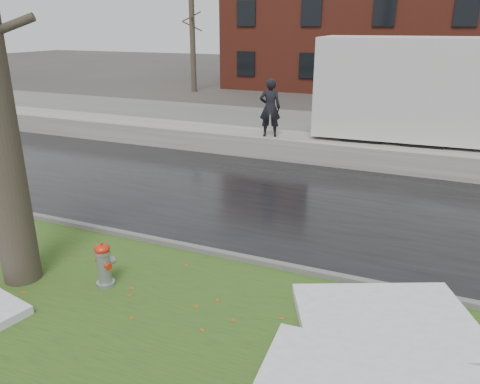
% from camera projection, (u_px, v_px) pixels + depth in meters
% --- Properties ---
extents(ground, '(120.00, 120.00, 0.00)m').
position_uv_depth(ground, '(198.00, 282.00, 8.37)').
color(ground, '#47423D').
rests_on(ground, ground).
extents(verge, '(60.00, 4.50, 0.04)m').
position_uv_depth(verge, '(161.00, 319.00, 7.28)').
color(verge, '#274A18').
rests_on(verge, ground).
extents(road, '(60.00, 7.00, 0.03)m').
position_uv_depth(road, '(279.00, 199.00, 12.25)').
color(road, black).
rests_on(road, ground).
extents(parking_lot, '(60.00, 9.00, 0.03)m').
position_uv_depth(parking_lot, '(344.00, 134.00, 19.60)').
color(parking_lot, slate).
rests_on(parking_lot, ground).
extents(curb, '(60.00, 0.15, 0.14)m').
position_uv_depth(curb, '(222.00, 255.00, 9.21)').
color(curb, slate).
rests_on(curb, ground).
extents(snowbank, '(60.00, 1.60, 0.75)m').
position_uv_depth(snowbank, '(319.00, 149.00, 15.76)').
color(snowbank, '#AEAA9F').
rests_on(snowbank, ground).
extents(brick_building, '(26.00, 12.00, 10.00)m').
position_uv_depth(brick_building, '(429.00, 14.00, 31.87)').
color(brick_building, maroon).
rests_on(brick_building, ground).
extents(bg_tree_left, '(1.40, 1.62, 6.50)m').
position_uv_depth(bg_tree_left, '(193.00, 40.00, 30.70)').
color(bg_tree_left, brown).
rests_on(bg_tree_left, ground).
extents(bg_tree_center, '(1.40, 1.62, 6.50)m').
position_uv_depth(bg_tree_center, '(298.00, 40.00, 31.94)').
color(bg_tree_center, brown).
rests_on(bg_tree_center, ground).
extents(fire_hydrant, '(0.40, 0.38, 0.82)m').
position_uv_depth(fire_hydrant, '(104.00, 262.00, 8.06)').
color(fire_hydrant, gray).
rests_on(fire_hydrant, verge).
extents(box_truck, '(11.99, 3.30, 3.98)m').
position_uv_depth(box_truck, '(458.00, 99.00, 14.85)').
color(box_truck, black).
rests_on(box_truck, ground).
extents(worker, '(0.82, 0.67, 1.93)m').
position_uv_depth(worker, '(270.00, 108.00, 15.57)').
color(worker, black).
rests_on(worker, snowbank).
extents(snow_patch_near, '(3.19, 2.89, 0.16)m').
position_uv_depth(snow_patch_near, '(387.00, 322.00, 7.03)').
color(snow_patch_near, white).
rests_on(snow_patch_near, verge).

